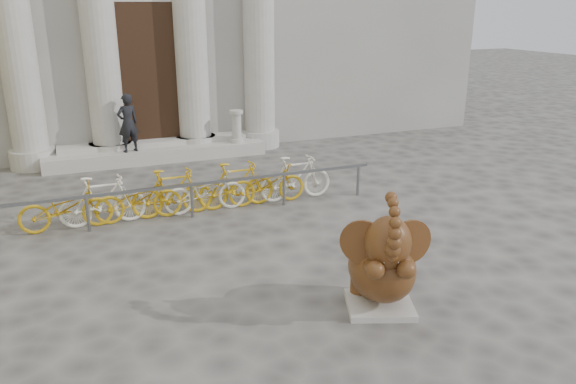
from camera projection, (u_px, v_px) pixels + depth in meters
name	position (u px, v px, depth m)	size (l,w,h in m)	color
ground	(276.00, 329.00, 7.48)	(80.00, 80.00, 0.00)	#474442
entrance_steps	(157.00, 153.00, 15.70)	(6.00, 1.20, 0.36)	#A8A59E
elephant_statue	(382.00, 266.00, 7.77)	(1.24, 1.46, 1.84)	#A8A59E
bike_rack	(188.00, 191.00, 11.49)	(8.00, 0.53, 1.00)	slate
pedestrian	(128.00, 123.00, 14.89)	(0.57, 0.37, 1.56)	black
balustrade_post	(237.00, 128.00, 16.04)	(0.38, 0.38, 0.93)	#A8A59E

